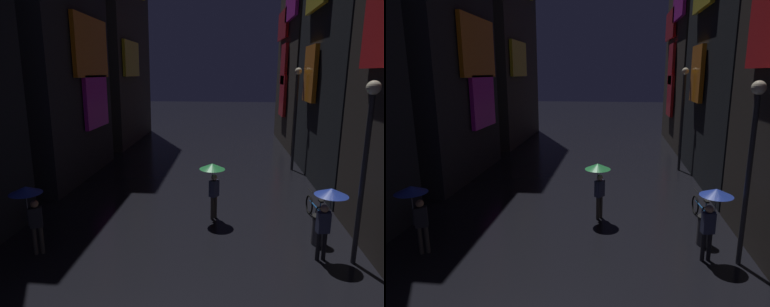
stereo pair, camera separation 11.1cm
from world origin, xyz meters
TOP-DOWN VIEW (x-y plane):
  - building_left_mid at (-7.47, 12.57)m, footprint 4.25×7.13m
  - building_right_mid at (7.49, 13.22)m, footprint 4.25×8.43m
  - building_right_far at (7.47, 22.10)m, footprint 4.25×8.22m
  - pedestrian_midstreet_left_blue at (4.23, 5.42)m, footprint 0.90×0.90m
  - pedestrian_midstreet_centre_blue at (-4.10, 4.79)m, footprint 0.90×0.90m
  - pedestrian_near_crossing_green at (0.94, 7.80)m, footprint 0.90×0.90m
  - bicycle_parked_at_storefront at (4.60, 8.16)m, footprint 0.22×1.82m
  - streetlamp_right_far at (5.00, 14.79)m, footprint 0.36×0.36m
  - streetlamp_right_near at (5.00, 5.30)m, footprint 0.36×0.36m
  - trash_bin at (4.30, 6.33)m, footprint 0.46×0.46m

SIDE VIEW (x-z plane):
  - bicycle_parked_at_storefront at x=4.60m, z-range -0.09..0.87m
  - trash_bin at x=4.30m, z-range 0.00..0.93m
  - pedestrian_midstreet_left_blue at x=4.23m, z-range 0.61..2.73m
  - pedestrian_midstreet_centre_blue at x=-4.10m, z-range 0.61..2.73m
  - pedestrian_near_crossing_green at x=0.94m, z-range 0.61..2.73m
  - streetlamp_right_near at x=5.00m, z-range 0.67..5.68m
  - streetlamp_right_far at x=5.00m, z-range 0.69..6.14m
  - building_right_far at x=7.47m, z-range 0.01..13.31m
  - building_right_mid at x=7.49m, z-range 0.01..13.38m
  - building_left_mid at x=-7.47m, z-range 0.00..15.64m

